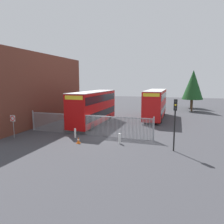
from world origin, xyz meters
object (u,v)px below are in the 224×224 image
object	(u,v)px
bollard_near_left	(75,133)
traffic_cone_by_gate	(78,140)
traffic_light_kerbside	(175,115)
bollard_center_front	(120,138)
double_decker_bus_near_gate	(94,107)
speed_limit_sign_post	(13,121)
double_decker_bus_behind_fence_left	(155,103)

from	to	relation	value
bollard_near_left	traffic_cone_by_gate	distance (m)	2.08
bollard_near_left	traffic_light_kerbside	bearing A→B (deg)	-6.81
traffic_cone_by_gate	traffic_light_kerbside	bearing A→B (deg)	3.48
traffic_cone_by_gate	bollard_center_front	bearing A→B (deg)	17.18
bollard_center_front	traffic_cone_by_gate	world-z (taller)	bollard_center_front
double_decker_bus_near_gate	speed_limit_sign_post	world-z (taller)	double_decker_bus_near_gate
double_decker_bus_behind_fence_left	speed_limit_sign_post	bearing A→B (deg)	-128.14
double_decker_bus_near_gate	traffic_light_kerbside	xyz separation A→B (m)	(10.45, -7.80, 0.56)
double_decker_bus_behind_fence_left	traffic_cone_by_gate	xyz separation A→B (m)	(-5.36, -15.38, -2.13)
double_decker_bus_near_gate	traffic_cone_by_gate	distance (m)	8.80
bollard_near_left	speed_limit_sign_post	world-z (taller)	speed_limit_sign_post
traffic_light_kerbside	traffic_cone_by_gate	bearing A→B (deg)	-176.52
double_decker_bus_behind_fence_left	bollard_center_front	bearing A→B (deg)	-96.81
bollard_near_left	traffic_cone_by_gate	bearing A→B (deg)	-53.93
bollard_near_left	traffic_cone_by_gate	size ratio (longest dim) A/B	1.61
bollard_center_front	traffic_light_kerbside	bearing A→B (deg)	-7.23
double_decker_bus_behind_fence_left	speed_limit_sign_post	world-z (taller)	double_decker_bus_behind_fence_left
speed_limit_sign_post	traffic_light_kerbside	xyz separation A→B (m)	(15.54, 0.94, 1.21)
double_decker_bus_behind_fence_left	bollard_center_front	world-z (taller)	double_decker_bus_behind_fence_left
speed_limit_sign_post	double_decker_bus_near_gate	bearing A→B (deg)	59.79
double_decker_bus_behind_fence_left	traffic_cone_by_gate	bearing A→B (deg)	-109.22
double_decker_bus_near_gate	double_decker_bus_behind_fence_left	size ratio (longest dim) A/B	1.00
speed_limit_sign_post	bollard_near_left	bearing A→B (deg)	19.82
speed_limit_sign_post	traffic_light_kerbside	world-z (taller)	traffic_light_kerbside
double_decker_bus_behind_fence_left	bollard_center_front	xyz separation A→B (m)	(-1.70, -14.25, -1.95)
bollard_center_front	traffic_cone_by_gate	size ratio (longest dim) A/B	1.61
bollard_center_front	bollard_near_left	bearing A→B (deg)	173.62
traffic_cone_by_gate	double_decker_bus_behind_fence_left	bearing A→B (deg)	70.78
bollard_near_left	traffic_light_kerbside	distance (m)	10.10
double_decker_bus_near_gate	bollard_center_front	distance (m)	9.32
double_decker_bus_behind_fence_left	bollard_near_left	distance (m)	15.32
traffic_cone_by_gate	double_decker_bus_near_gate	bearing A→B (deg)	103.27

